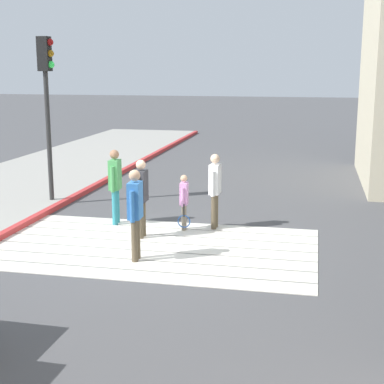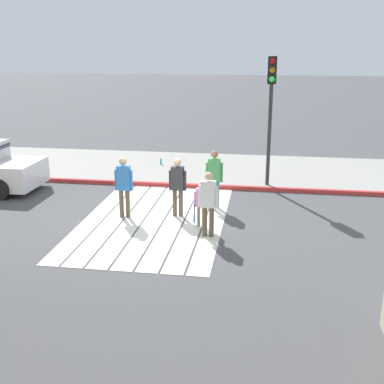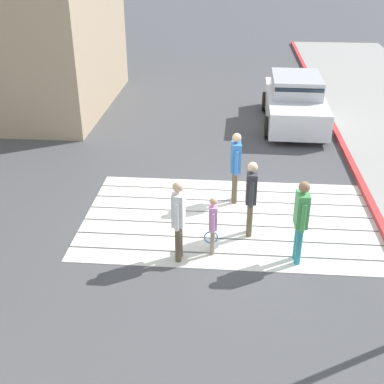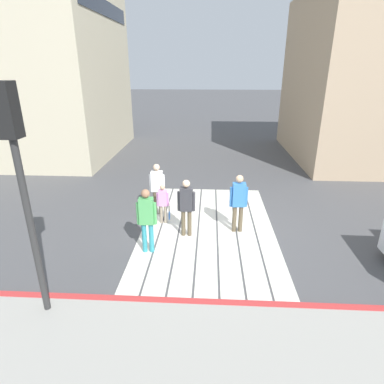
{
  "view_description": "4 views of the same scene",
  "coord_description": "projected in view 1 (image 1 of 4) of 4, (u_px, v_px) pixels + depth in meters",
  "views": [
    {
      "loc": [
        3.04,
        -10.59,
        3.5
      ],
      "look_at": [
        0.58,
        0.97,
        0.94
      ],
      "focal_mm": 54.15,
      "sensor_mm": 36.0,
      "label": 1
    },
    {
      "loc": [
        12.48,
        2.95,
        4.71
      ],
      "look_at": [
        0.08,
        1.06,
        0.88
      ],
      "focal_mm": 46.6,
      "sensor_mm": 36.0,
      "label": 2
    },
    {
      "loc": [
        0.04,
        9.62,
        5.64
      ],
      "look_at": [
        0.78,
        0.65,
        0.98
      ],
      "focal_mm": 47.01,
      "sensor_mm": 36.0,
      "label": 3
    },
    {
      "loc": [
        -8.33,
        -0.02,
        4.43
      ],
      "look_at": [
        0.69,
        0.5,
        0.88
      ],
      "focal_mm": 30.01,
      "sensor_mm": 36.0,
      "label": 4
    }
  ],
  "objects": [
    {
      "name": "pedestrian_adult_trailing",
      "position": [
        135.0,
        208.0,
        10.49
      ],
      "size": [
        0.24,
        0.5,
        1.7
      ],
      "color": "brown",
      "rests_on": "ground"
    },
    {
      "name": "pedestrian_adult_side",
      "position": [
        115.0,
        181.0,
        12.98
      ],
      "size": [
        0.24,
        0.5,
        1.71
      ],
      "color": "teal",
      "rests_on": "ground"
    },
    {
      "name": "pedestrian_child_with_racket",
      "position": [
        184.0,
        200.0,
        12.55
      ],
      "size": [
        0.28,
        0.38,
        1.23
      ],
      "color": "gray",
      "rests_on": "ground"
    },
    {
      "name": "traffic_light_corner",
      "position": [
        47.0,
        86.0,
        14.47
      ],
      "size": [
        0.39,
        0.28,
        4.24
      ],
      "color": "#2D2D2D",
      "rests_on": "ground"
    },
    {
      "name": "ground_plane",
      "position": [
        153.0,
        247.0,
        11.49
      ],
      "size": [
        120.0,
        120.0,
        0.0
      ],
      "primitive_type": "plane",
      "color": "#4C4C4F"
    },
    {
      "name": "pedestrian_teen_behind",
      "position": [
        215.0,
        186.0,
        12.62
      ],
      "size": [
        0.23,
        0.49,
        1.66
      ],
      "color": "brown",
      "rests_on": "ground"
    },
    {
      "name": "crosswalk_stripes",
      "position": [
        153.0,
        247.0,
        11.49
      ],
      "size": [
        6.4,
        3.8,
        0.01
      ],
      "color": "silver",
      "rests_on": "ground"
    },
    {
      "name": "pedestrian_adult_lead",
      "position": [
        141.0,
        193.0,
        11.93
      ],
      "size": [
        0.21,
        0.49,
        1.65
      ],
      "color": "brown",
      "rests_on": "ground"
    },
    {
      "name": "curb_painted",
      "position": [
        4.0,
        234.0,
        12.14
      ],
      "size": [
        0.16,
        40.0,
        0.13
      ],
      "primitive_type": "cube",
      "color": "#BC3333",
      "rests_on": "ground"
    }
  ]
}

